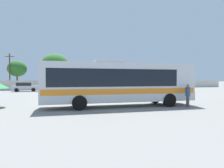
{
  "coord_description": "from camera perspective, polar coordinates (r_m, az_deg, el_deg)",
  "views": [
    {
      "loc": [
        -6.2,
        -15.17,
        2.16
      ],
      "look_at": [
        -0.52,
        0.79,
        1.75
      ],
      "focal_mm": 32.71,
      "sensor_mm": 36.0,
      "label": 1
    }
  ],
  "objects": [
    {
      "name": "coach_bus_silver_orange",
      "position": [
        16.04,
        1.65,
        0.55
      ],
      "size": [
        12.13,
        3.45,
        3.61
      ],
      "color": "silver",
      "rests_on": "ground_plane"
    },
    {
      "name": "perimeter_wall",
      "position": [
        43.3,
        -11.35,
        -0.25
      ],
      "size": [
        80.0,
        0.3,
        1.88
      ],
      "primitive_type": "cube",
      "color": "beige",
      "rests_on": "ground_plane"
    },
    {
      "name": "parked_car_second_white",
      "position": [
        38.8,
        -14.36,
        -0.7
      ],
      "size": [
        4.37,
        2.04,
        1.45
      ],
      "color": "silver",
      "rests_on": "ground_plane"
    },
    {
      "name": "utility_pole_near",
      "position": [
        46.37,
        -26.68,
        3.33
      ],
      "size": [
        1.77,
        0.6,
        7.34
      ],
      "color": "#4C3823",
      "rests_on": "ground_plane"
    },
    {
      "name": "roadside_tree_left",
      "position": [
        47.82,
        -25.01,
        3.88
      ],
      "size": [
        3.92,
        3.92,
        6.02
      ],
      "color": "brown",
      "rests_on": "ground_plane"
    },
    {
      "name": "parked_car_leftmost_silver",
      "position": [
        38.49,
        -23.13,
        -0.73
      ],
      "size": [
        4.37,
        2.08,
        1.55
      ],
      "color": "#B7BABF",
      "rests_on": "ground_plane"
    },
    {
      "name": "roadside_tree_midleft",
      "position": [
        47.33,
        -15.61,
        5.15
      ],
      "size": [
        5.91,
        5.91,
        7.82
      ],
      "color": "brown",
      "rests_on": "ground_plane"
    },
    {
      "name": "ground_plane",
      "position": [
        26.01,
        -5.74,
        -3.38
      ],
      "size": [
        300.0,
        300.0,
        0.0
      ],
      "primitive_type": "plane",
      "color": "gray"
    },
    {
      "name": "attendant_by_bus_door",
      "position": [
        16.7,
        20.42,
        -2.69
      ],
      "size": [
        0.42,
        0.42,
        1.77
      ],
      "color": "#4C4C51",
      "rests_on": "ground_plane"
    }
  ]
}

